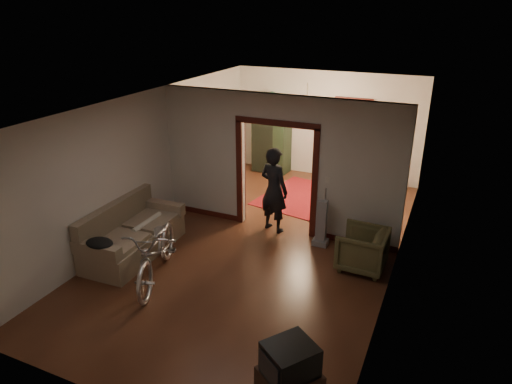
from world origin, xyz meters
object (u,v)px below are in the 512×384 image
Objects in this scene: armchair at (362,249)px; person at (274,190)px; sofa at (133,230)px; locker at (272,137)px; desk at (352,174)px; bicycle at (157,251)px.

person is at bearing -109.24° from armchair.
sofa is 1.09× the size of locker.
sofa reaches higher than desk.
locker is (-3.39, 4.08, 0.59)m from armchair.
sofa is at bearing 61.57° from person.
person is at bearing -61.43° from locker.
person is 3.08m from desk.
sofa is 5.35m from locker.
desk is (2.38, -0.45, -0.57)m from locker.
armchair is 0.75× the size of desk.
bicycle is 5.76m from desk.
bicycle is at bearing 83.37° from person.
armchair is 0.46× the size of person.
locker is (-1.41, 3.33, 0.08)m from person.
sofa is 2.85m from person.
person is 1.63× the size of desk.
desk is (-1.01, 3.63, 0.03)m from armchair.
person is (1.10, 2.49, 0.35)m from bicycle.
armchair is at bearing -58.83° from desk.
bicycle is 2.75m from person.
bicycle reaches higher than sofa.
locker is at bearing -49.77° from person.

